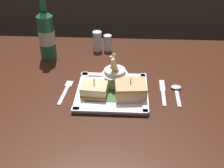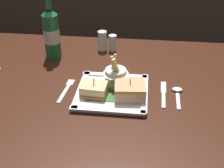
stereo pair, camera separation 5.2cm
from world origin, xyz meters
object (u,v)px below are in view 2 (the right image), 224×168
at_px(pepper_shaker, 113,44).
at_px(dining_table, 111,127).
at_px(sandwich_half_left, 94,89).
at_px(beer_bottle, 51,33).
at_px(fork, 67,89).
at_px(spoon, 177,92).
at_px(knife, 163,93).
at_px(salt_shaker, 102,42).
at_px(fries_cup, 116,74).
at_px(sandwich_half_right, 130,91).
at_px(square_plate, 113,93).

bearing_deg(pepper_shaker, dining_table, -84.11).
bearing_deg(pepper_shaker, sandwich_half_left, -93.15).
height_order(beer_bottle, fork, beer_bottle).
relative_size(fork, spoon, 1.19).
height_order(fork, spoon, spoon).
xyz_separation_m(knife, salt_shaker, (-0.25, 0.31, 0.04)).
height_order(sandwich_half_left, spoon, sandwich_half_left).
bearing_deg(beer_bottle, dining_table, -42.81).
xyz_separation_m(fries_cup, knife, (0.16, -0.02, -0.05)).
bearing_deg(spoon, dining_table, -172.91).
bearing_deg(knife, sandwich_half_right, -156.53).
bearing_deg(fries_cup, spoon, -4.61).
bearing_deg(sandwich_half_left, dining_table, 25.11).
relative_size(spoon, salt_shaker, 1.46).
bearing_deg(spoon, fries_cup, 175.39).
bearing_deg(fork, pepper_shaker, 69.39).
distance_m(beer_bottle, knife, 0.51).
bearing_deg(beer_bottle, fries_cup, -36.35).
height_order(dining_table, pepper_shaker, pepper_shaker).
bearing_deg(sandwich_half_left, spoon, 10.88).
distance_m(fries_cup, pepper_shaker, 0.29).
bearing_deg(beer_bottle, fork, -64.96).
bearing_deg(sandwich_half_left, sandwich_half_right, -0.00).
relative_size(beer_bottle, spoon, 2.16).
distance_m(beer_bottle, fork, 0.28).
height_order(square_plate, fork, square_plate).
xyz_separation_m(square_plate, fork, (-0.16, 0.01, -0.01)).
xyz_separation_m(sandwich_half_right, pepper_shaker, (-0.10, 0.36, -0.00)).
relative_size(fork, pepper_shaker, 2.11).
bearing_deg(sandwich_half_right, dining_table, 158.00).
bearing_deg(spoon, salt_shaker, 134.36).
xyz_separation_m(fries_cup, beer_bottle, (-0.28, 0.20, 0.05)).
height_order(dining_table, spoon, spoon).
distance_m(dining_table, spoon, 0.27).
distance_m(fries_cup, beer_bottle, 0.35).
bearing_deg(dining_table, knife, 7.54).
bearing_deg(fork, beer_bottle, 115.04).
relative_size(sandwich_half_left, spoon, 0.71).
distance_m(fork, pepper_shaker, 0.35).
distance_m(sandwich_half_right, spoon, 0.17).
relative_size(beer_bottle, knife, 1.70).
height_order(knife, salt_shaker, salt_shaker).
distance_m(sandwich_half_left, fries_cup, 0.10).
xyz_separation_m(dining_table, square_plate, (0.00, -0.00, 0.15)).
bearing_deg(fries_cup, square_plate, -95.58).
xyz_separation_m(fries_cup, spoon, (0.21, -0.02, -0.05)).
xyz_separation_m(knife, spoon, (0.05, 0.00, 0.00)).
relative_size(square_plate, salt_shaker, 2.76).
relative_size(dining_table, fork, 9.20).
bearing_deg(salt_shaker, fries_cup, -73.16).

